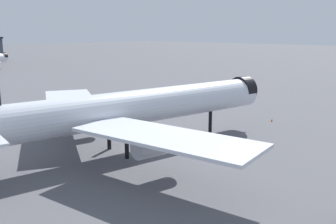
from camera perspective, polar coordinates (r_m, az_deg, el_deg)
ground at (r=59.63m, az=-4.89°, el=-5.81°), size 900.00×900.00×0.00m
airliner_near_gate at (r=57.67m, az=-5.96°, el=0.48°), size 58.11×52.36×15.31m
traffic_cone_near_nose at (r=80.61m, az=15.55°, el=-1.20°), size 0.45×0.45×0.56m
traffic_cone_wingtip at (r=84.22m, az=-23.44°, el=-1.21°), size 0.46×0.46×0.57m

